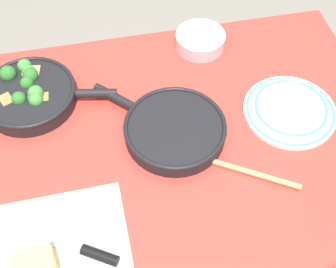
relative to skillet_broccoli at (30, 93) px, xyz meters
The scene contains 10 objects.
ground_plane 0.90m from the skillet_broccoli, 149.10° to the left, with size 14.00×14.00×0.00m, color slate.
dining_table_red 0.41m from the skillet_broccoli, 149.10° to the left, with size 1.16×0.81×0.78m.
skillet_broccoli is the anchor object (origin of this frame).
skillet_eggs 0.41m from the skillet_broccoli, 151.44° to the left, with size 0.32×0.32×0.05m.
wooden_spoon 0.54m from the skillet_broccoli, 145.46° to the left, with size 0.30×0.20×0.02m.
parchment_sheet 0.45m from the skillet_broccoli, 93.22° to the left, with size 0.35×0.29×0.00m.
grater_knife 0.47m from the skillet_broccoli, 100.62° to the left, with size 0.24×0.16×0.02m.
cheese_block 0.48m from the skillet_broccoli, 89.08° to the left, with size 0.10×0.07×0.05m.
dinner_plate_stack 0.70m from the skillet_broccoli, 164.63° to the left, with size 0.25×0.25×0.03m.
prep_bowl_steel 0.52m from the skillet_broccoli, 167.06° to the right, with size 0.15×0.15×0.04m.
Camera 1 is at (0.14, 0.69, 1.76)m, focal length 50.00 mm.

